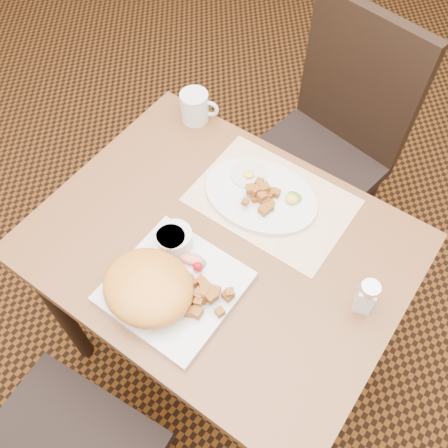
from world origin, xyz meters
TOP-DOWN VIEW (x-y plane):
  - ground at (0.00, 0.00)m, footprint 8.00×8.00m
  - table at (0.00, 0.00)m, footprint 0.90×0.70m
  - chair_far at (-0.02, 0.66)m, footprint 0.49×0.49m
  - placemat at (0.04, 0.18)m, footprint 0.40×0.28m
  - plate_square at (-0.01, -0.16)m, footprint 0.28×0.28m
  - plate_oval at (0.01, 0.17)m, footprint 0.33×0.26m
  - hollandaise_mound at (-0.05, -0.21)m, footprint 0.21×0.19m
  - ramekin at (-0.08, -0.07)m, footprint 0.09×0.09m
  - garnish_sq at (-0.01, -0.09)m, footprint 0.07×0.05m
  - fried_egg at (-0.06, 0.21)m, footprint 0.10×0.10m
  - garnish_ov at (0.08, 0.20)m, footprint 0.04×0.05m
  - salt_shaker at (0.36, 0.05)m, footprint 0.05×0.05m
  - coffee_mug at (-0.31, 0.31)m, footprint 0.11×0.08m
  - home_fries_sq at (0.06, -0.15)m, footprint 0.13×0.11m
  - home_fries_ov at (0.02, 0.16)m, footprint 0.09×0.10m

SIDE VIEW (x-z plane):
  - ground at x=0.00m, z-range 0.00..0.00m
  - chair_far at x=-0.02m, z-range 0.05..1.02m
  - table at x=0.00m, z-range 0.27..1.02m
  - placemat at x=0.04m, z-range 0.75..0.75m
  - plate_square at x=-0.01m, z-range 0.75..0.77m
  - plate_oval at x=0.01m, z-range 0.75..0.77m
  - fried_egg at x=-0.06m, z-range 0.76..0.78m
  - garnish_sq at x=-0.01m, z-range 0.76..0.79m
  - garnish_ov at x=0.08m, z-range 0.77..0.79m
  - home_fries_sq at x=0.06m, z-range 0.76..0.80m
  - home_fries_ov at x=0.02m, z-range 0.76..0.81m
  - ramekin at x=-0.08m, z-range 0.77..0.81m
  - coffee_mug at x=-0.31m, z-range 0.75..0.84m
  - salt_shaker at x=0.36m, z-range 0.75..0.85m
  - hollandaise_mound at x=-0.05m, z-range 0.76..0.84m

